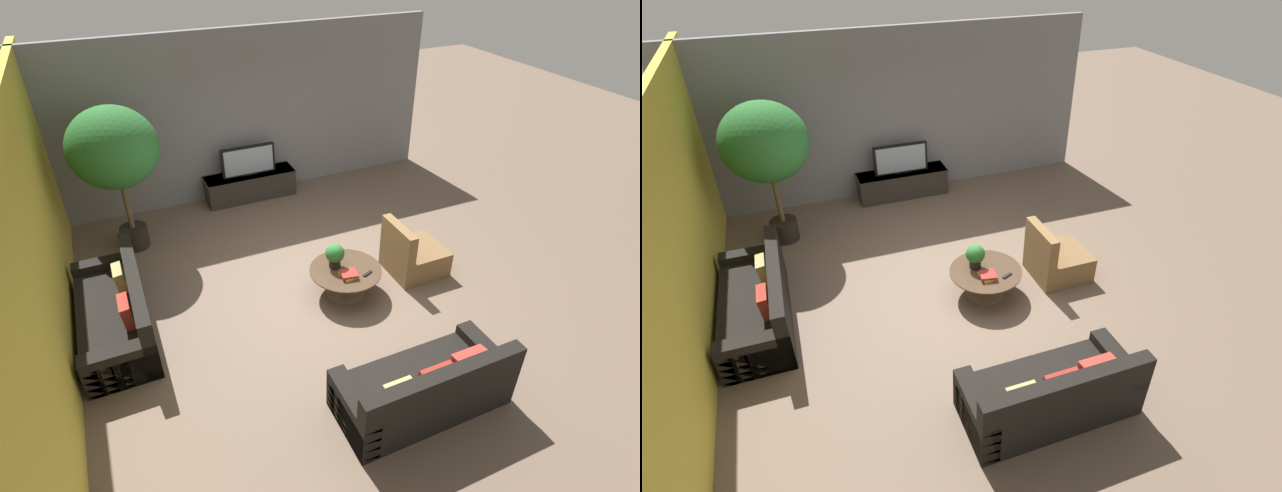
{
  "view_description": "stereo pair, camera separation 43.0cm",
  "coord_description": "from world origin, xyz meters",
  "views": [
    {
      "loc": [
        -2.27,
        -5.32,
        4.57
      ],
      "look_at": [
        0.18,
        0.12,
        0.55
      ],
      "focal_mm": 28.0,
      "sensor_mm": 36.0,
      "label": 1
    },
    {
      "loc": [
        -1.88,
        -5.49,
        4.57
      ],
      "look_at": [
        0.18,
        0.12,
        0.55
      ],
      "focal_mm": 28.0,
      "sensor_mm": 36.0,
      "label": 2
    }
  ],
  "objects": [
    {
      "name": "potted_palm_tall",
      "position": [
        -2.23,
        2.1,
        1.67
      ],
      "size": [
        1.3,
        1.3,
        2.32
      ],
      "color": "black",
      "rests_on": "ground"
    },
    {
      "name": "side_wall_left",
      "position": [
        -3.26,
        0.2,
        1.5
      ],
      "size": [
        0.12,
        7.4,
        3.0
      ],
      "primitive_type": "cube",
      "color": "gold",
      "rests_on": "ground"
    },
    {
      "name": "armchair_wicker",
      "position": [
        1.5,
        -0.31,
        0.27
      ],
      "size": [
        0.8,
        0.76,
        0.86
      ],
      "rotation": [
        0.0,
        0.0,
        1.57
      ],
      "color": "brown",
      "rests_on": "ground"
    },
    {
      "name": "coffee_table",
      "position": [
        0.35,
        -0.37,
        0.28
      ],
      "size": [
        1.02,
        1.02,
        0.4
      ],
      "color": "#756656",
      "rests_on": "ground"
    },
    {
      "name": "couch_by_wall",
      "position": [
        -2.67,
        0.12,
        0.28
      ],
      "size": [
        0.84,
        2.08,
        0.84
      ],
      "rotation": [
        0.0,
        0.0,
        -1.57
      ],
      "color": "black",
      "rests_on": "ground"
    },
    {
      "name": "couch_near_entry",
      "position": [
        0.23,
        -2.51,
        0.29
      ],
      "size": [
        1.88,
        0.84,
        0.84
      ],
      "rotation": [
        0.0,
        0.0,
        3.14
      ],
      "color": "black",
      "rests_on": "ground"
    },
    {
      "name": "ground_plane",
      "position": [
        0.0,
        0.0,
        0.0
      ],
      "size": [
        24.0,
        24.0,
        0.0
      ],
      "primitive_type": "plane",
      "color": "brown"
    },
    {
      "name": "back_wall_stone",
      "position": [
        0.0,
        3.26,
        1.5
      ],
      "size": [
        7.4,
        0.12,
        3.0
      ],
      "primitive_type": "cube",
      "color": "slate",
      "rests_on": "ground"
    },
    {
      "name": "remote_black",
      "position": [
        0.58,
        -0.59,
        0.41
      ],
      "size": [
        0.16,
        0.1,
        0.02
      ],
      "primitive_type": "cube",
      "rotation": [
        0.0,
        0.0,
        -1.15
      ],
      "color": "black",
      "rests_on": "coffee_table"
    },
    {
      "name": "potted_plant_tabletop",
      "position": [
        0.24,
        -0.24,
        0.6
      ],
      "size": [
        0.27,
        0.27,
        0.36
      ],
      "color": "black",
      "rests_on": "coffee_table"
    },
    {
      "name": "media_console",
      "position": [
        -0.0,
        2.94,
        0.26
      ],
      "size": [
        1.7,
        0.5,
        0.49
      ],
      "color": "#2D2823",
      "rests_on": "ground"
    },
    {
      "name": "television",
      "position": [
        -0.0,
        2.94,
        0.76
      ],
      "size": [
        1.0,
        0.13,
        0.54
      ],
      "color": "black",
      "rests_on": "media_console"
    },
    {
      "name": "book_stack",
      "position": [
        0.32,
        -0.52,
        0.44
      ],
      "size": [
        0.25,
        0.26,
        0.07
      ],
      "color": "gold",
      "rests_on": "coffee_table"
    }
  ]
}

